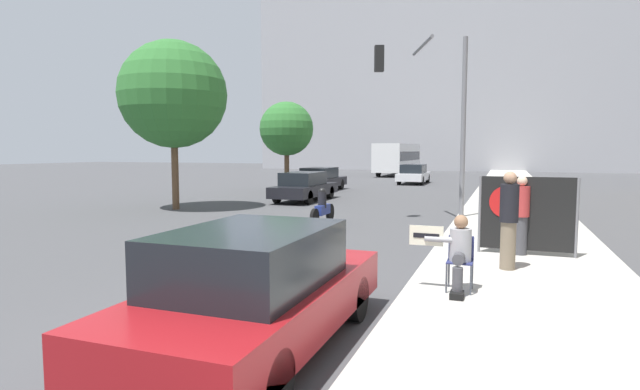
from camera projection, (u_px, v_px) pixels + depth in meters
The scene contains 16 objects.
ground_plane at pixel (235, 346), 6.17m from camera, with size 160.00×160.00×0.00m, color #444447.
sidewalk_curb at pixel (514, 212), 18.97m from camera, with size 3.80×90.00×0.18m, color #B7B2A8.
building_backdrop_far at pixel (465, 63), 63.63m from camera, with size 52.00×12.00×27.16m.
seated_protester at pixel (458, 251), 7.88m from camera, with size 1.00×0.77×1.22m.
jogger_on_sidewalk at pixel (509, 219), 9.36m from camera, with size 0.34×0.34×1.85m.
pedestrian_behind at pixel (521, 215), 10.71m from camera, with size 0.34×0.34×1.70m.
protest_banner at pixel (526, 214), 10.67m from camera, with size 1.99×0.06×1.68m.
traffic_light_pole at pixel (433, 97), 16.64m from camera, with size 2.95×2.71×6.00m.
parked_car_curbside at pixel (256, 290), 5.99m from camera, with size 1.88×4.44×1.51m.
car_on_road_nearest at pixel (304, 186), 24.01m from camera, with size 1.78×4.78×1.39m.
car_on_road_midblock at pixel (320, 179), 29.94m from camera, with size 1.84×4.78×1.41m.
car_on_road_distant at pixel (414, 174), 36.48m from camera, with size 1.83×4.67×1.42m.
city_bus_on_road at pixel (398, 157), 49.42m from camera, with size 2.57×11.23×3.07m.
motorcycle_on_road at pixel (322, 208), 16.39m from camera, with size 0.28×2.10×1.21m.
street_tree_near_curb at pixel (173, 95), 20.19m from camera, with size 4.33×4.33×6.85m.
street_tree_midblock at pixel (287, 129), 28.49m from camera, with size 3.08×3.08×5.21m.
Camera 1 is at (3.06, -5.24, 2.42)m, focal length 28.00 mm.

